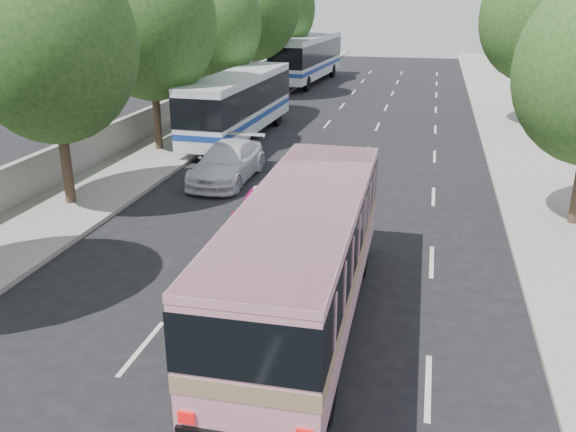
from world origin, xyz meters
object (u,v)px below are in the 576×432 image
(pink_taxi, at_px, (263,216))
(tour_coach_front, at_px, (239,100))
(white_pickup, at_px, (227,162))
(pink_bus, at_px, (304,247))
(tour_coach_rear, at_px, (308,55))

(pink_taxi, distance_m, tour_coach_front, 13.83)
(pink_taxi, relative_size, tour_coach_front, 0.39)
(pink_taxi, bearing_deg, white_pickup, 113.57)
(tour_coach_front, bearing_deg, pink_bus, -66.10)
(tour_coach_front, bearing_deg, white_pickup, -74.23)
(pink_bus, xyz_separation_m, tour_coach_rear, (-7.60, 38.14, 0.34))
(pink_bus, height_order, tour_coach_rear, tour_coach_rear)
(white_pickup, height_order, tour_coach_front, tour_coach_front)
(white_pickup, bearing_deg, pink_taxi, -60.83)
(pink_taxi, xyz_separation_m, tour_coach_rear, (-5.34, 33.37, 1.51))
(pink_bus, xyz_separation_m, tour_coach_front, (-7.08, 17.68, 0.07))
(white_pickup, distance_m, tour_coach_front, 7.58)
(pink_bus, bearing_deg, pink_taxi, 114.67)
(pink_taxi, height_order, tour_coach_front, tour_coach_front)
(tour_coach_front, xyz_separation_m, tour_coach_rear, (-0.52, 20.46, 0.27))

